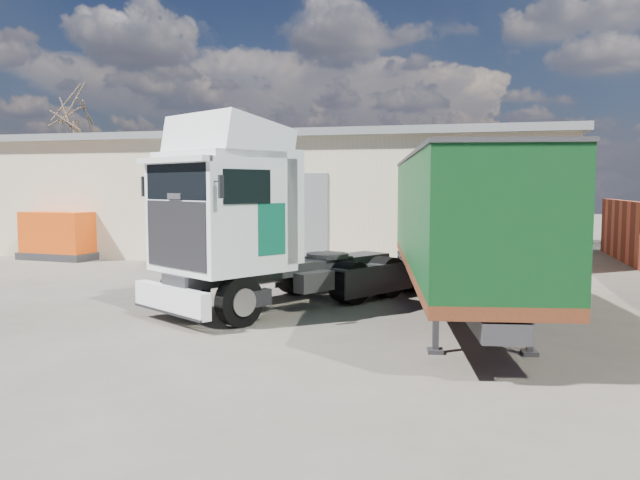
% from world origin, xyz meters
% --- Properties ---
extents(ground, '(120.00, 120.00, 0.00)m').
position_xyz_m(ground, '(0.00, 0.00, 0.00)').
color(ground, black).
rests_on(ground, ground).
extents(warehouse, '(30.60, 12.60, 5.42)m').
position_xyz_m(warehouse, '(-6.00, 16.00, 2.66)').
color(warehouse, beige).
rests_on(warehouse, ground).
extents(bare_tree, '(4.00, 4.00, 9.60)m').
position_xyz_m(bare_tree, '(-18.00, 20.00, 7.92)').
color(bare_tree, '#382B21').
rests_on(bare_tree, ground).
extents(tractor_unit, '(5.90, 7.34, 4.77)m').
position_xyz_m(tractor_unit, '(0.15, 1.29, 2.00)').
color(tractor_unit, black).
rests_on(tractor_unit, ground).
extents(box_trailer, '(4.31, 11.77, 3.83)m').
position_xyz_m(box_trailer, '(5.06, 2.27, 2.34)').
color(box_trailer, '#2D2D30').
rests_on(box_trailer, ground).
extents(panel_van, '(3.28, 5.04, 1.91)m').
position_xyz_m(panel_van, '(-5.53, 9.61, 0.99)').
color(panel_van, black).
rests_on(panel_van, ground).
extents(orange_skip, '(3.41, 2.33, 2.01)m').
position_xyz_m(orange_skip, '(-11.61, 9.80, 0.88)').
color(orange_skip, '#2D2D30').
rests_on(orange_skip, ground).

